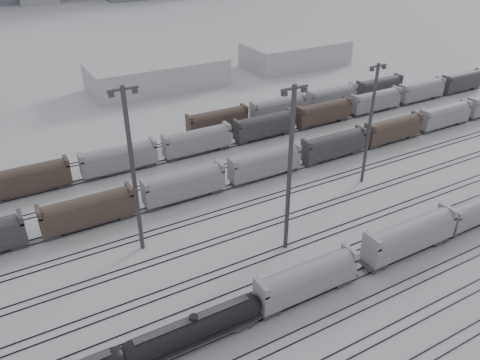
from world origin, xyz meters
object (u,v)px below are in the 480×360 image
hopper_car_b (410,235)px  light_mast_c (290,168)px  hopper_car_c (478,210)px  hopper_car_a (307,278)px  tank_car_b (194,329)px

hopper_car_b → light_mast_c: 20.90m
hopper_car_b → hopper_car_c: hopper_car_b is taller
hopper_car_a → hopper_car_c: hopper_car_a is taller
hopper_car_c → light_mast_c: (-30.82, 10.47, 10.81)m
tank_car_b → hopper_car_c: (50.95, 0.00, 0.42)m
tank_car_b → hopper_car_b: bearing=-0.0°
hopper_car_a → hopper_car_b: hopper_car_b is taller
hopper_car_a → hopper_car_c: 34.72m
hopper_car_a → hopper_car_b: (18.86, -0.00, 0.31)m
tank_car_b → hopper_car_b: (35.09, -0.00, 1.04)m
hopper_car_c → light_mast_c: light_mast_c is taller
hopper_car_a → tank_car_b: bearing=180.0°
hopper_car_a → hopper_car_b: bearing=-0.0°
hopper_car_c → light_mast_c: size_ratio=0.52×
light_mast_c → hopper_car_a: bearing=-110.4°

